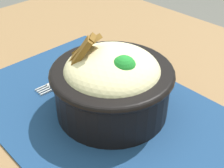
{
  "coord_description": "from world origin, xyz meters",
  "views": [
    {
      "loc": [
        -0.27,
        0.24,
        1.06
      ],
      "look_at": [
        0.01,
        -0.03,
        0.79
      ],
      "focal_mm": 49.73,
      "sensor_mm": 36.0,
      "label": 1
    }
  ],
  "objects": [
    {
      "name": "table",
      "position": [
        0.0,
        0.0,
        0.66
      ],
      "size": [
        1.08,
        0.88,
        0.74
      ],
      "color": "olive",
      "rests_on": "ground_plane"
    },
    {
      "name": "placemat",
      "position": [
        0.02,
        -0.01,
        0.74
      ],
      "size": [
        0.45,
        0.31,
        0.0
      ],
      "primitive_type": "cube",
      "rotation": [
        0.0,
        0.0,
        -0.02
      ],
      "color": "navy",
      "rests_on": "table"
    },
    {
      "name": "bowl",
      "position": [
        0.01,
        -0.03,
        0.79
      ],
      "size": [
        0.19,
        0.19,
        0.13
      ],
      "color": "black",
      "rests_on": "placemat"
    },
    {
      "name": "fork",
      "position": [
        0.12,
        -0.02,
        0.74
      ],
      "size": [
        0.02,
        0.13,
        0.0
      ],
      "color": "#B6B6B6",
      "rests_on": "placemat"
    }
  ]
}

